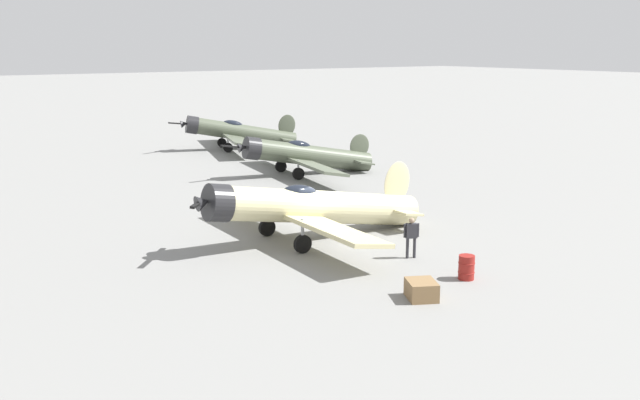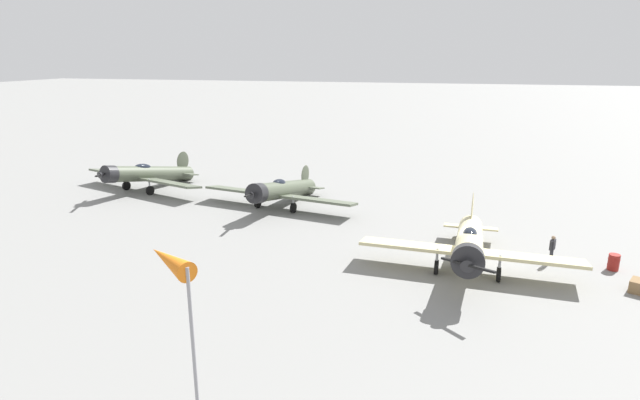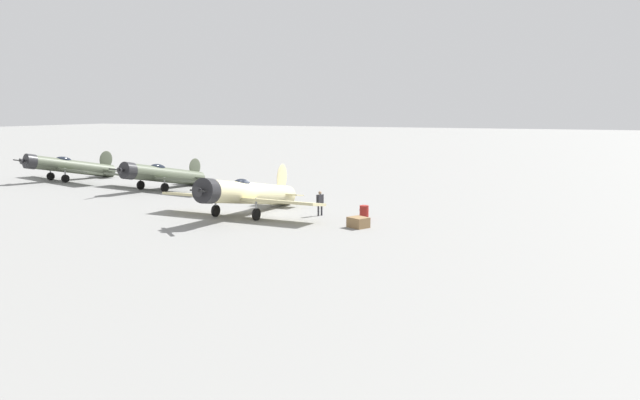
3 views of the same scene
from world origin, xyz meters
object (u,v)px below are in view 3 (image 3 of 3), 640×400
object	(u,v)px
airplane_far_line	(68,166)
ground_crew_mechanic	(320,201)
airplane_mid_apron	(161,175)
equipment_crate	(358,222)
fuel_drum	(364,212)
airplane_foreground	(246,194)

from	to	relation	value
airplane_far_line	ground_crew_mechanic	distance (m)	33.59
airplane_mid_apron	equipment_crate	size ratio (longest dim) A/B	8.79
airplane_far_line	ground_crew_mechanic	world-z (taller)	airplane_far_line
equipment_crate	fuel_drum	world-z (taller)	fuel_drum
ground_crew_mechanic	equipment_crate	distance (m)	4.96
airplane_far_line	equipment_crate	size ratio (longest dim) A/B	8.80
airplane_foreground	airplane_far_line	size ratio (longest dim) A/B	0.94
airplane_far_line	airplane_mid_apron	bearing A→B (deg)	99.01
airplane_foreground	airplane_mid_apron	size ratio (longest dim) A/B	0.94
airplane_far_line	equipment_crate	world-z (taller)	airplane_far_line
airplane_foreground	equipment_crate	world-z (taller)	airplane_foreground
ground_crew_mechanic	equipment_crate	bearing A→B (deg)	-13.45
equipment_crate	airplane_foreground	bearing A→B (deg)	83.06
airplane_foreground	airplane_far_line	distance (m)	29.72
equipment_crate	fuel_drum	distance (m)	2.93
airplane_mid_apron	fuel_drum	distance (m)	23.33
fuel_drum	equipment_crate	bearing A→B (deg)	-167.27
airplane_foreground	airplane_far_line	world-z (taller)	airplane_foreground
airplane_mid_apron	airplane_far_line	world-z (taller)	airplane_far_line
airplane_foreground	equipment_crate	xyz separation A→B (m)	(-1.05, -8.63, -1.20)
ground_crew_mechanic	airplane_mid_apron	bearing A→B (deg)	-176.70
fuel_drum	ground_crew_mechanic	bearing A→B (deg)	88.16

